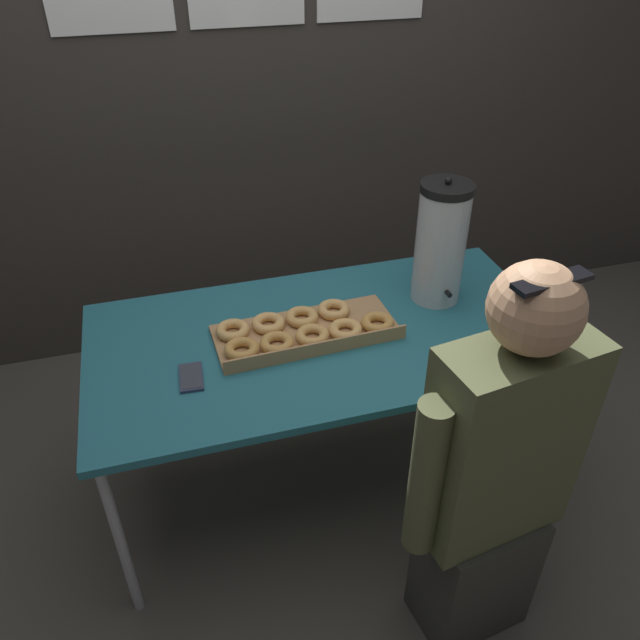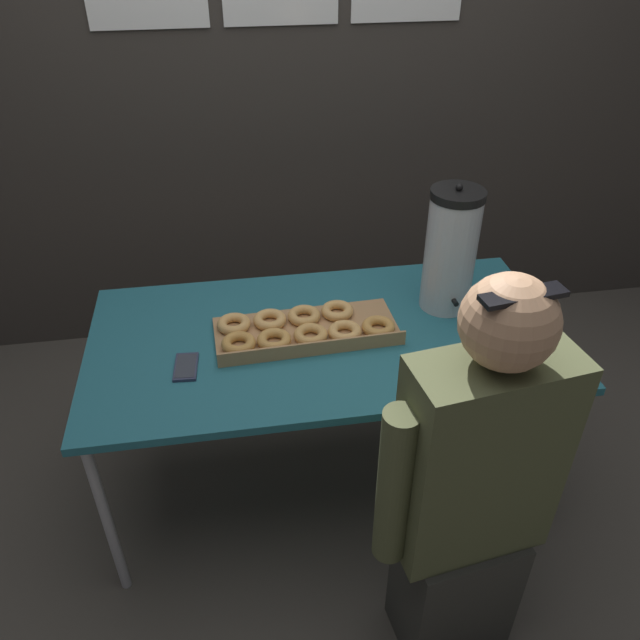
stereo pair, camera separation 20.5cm
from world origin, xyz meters
name	(u,v)px [view 2 (the right image)]	position (x,y,z in m)	size (l,w,h in m)	color
ground_plane	(325,476)	(0.00, 0.00, 0.00)	(12.00, 12.00, 0.00)	#4C473F
back_wall	(282,68)	(0.00, 1.17, 1.29)	(6.00, 0.11, 2.58)	#38332D
folding_table	(325,344)	(0.00, 0.00, 0.67)	(1.57, 0.81, 0.71)	#236675
donut_box	(303,329)	(-0.08, 0.01, 0.73)	(0.62, 0.29, 0.05)	tan
coffee_urn	(451,250)	(0.45, 0.11, 0.93)	(0.18, 0.20, 0.46)	silver
cell_phone	(186,367)	(-0.46, -0.11, 0.71)	(0.08, 0.14, 0.01)	#2D334C
person_seated	(472,497)	(0.28, -0.67, 0.63)	(0.54, 0.26, 1.30)	#33332D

